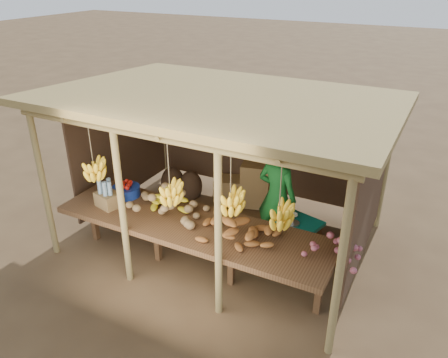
% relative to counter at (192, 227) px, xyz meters
% --- Properties ---
extents(ground, '(60.00, 60.00, 0.00)m').
position_rel_counter_xyz_m(ground, '(-0.00, 0.95, -0.74)').
color(ground, brown).
rests_on(ground, ground).
extents(stall_structure, '(4.70, 3.50, 2.43)m').
position_rel_counter_xyz_m(stall_structure, '(0.03, 0.79, 1.16)').
color(stall_structure, '#94804C').
rests_on(stall_structure, ground).
extents(counter, '(3.90, 1.05, 0.80)m').
position_rel_counter_xyz_m(counter, '(0.00, 0.00, 0.00)').
color(counter, brown).
rests_on(counter, ground).
extents(potato_heap, '(1.15, 0.72, 0.37)m').
position_rel_counter_xyz_m(potato_heap, '(-0.50, 0.07, 0.25)').
color(potato_heap, '#93764C').
rests_on(potato_heap, counter).
extents(sweet_potato_heap, '(1.21, 0.93, 0.36)m').
position_rel_counter_xyz_m(sweet_potato_heap, '(0.73, -0.02, 0.24)').
color(sweet_potato_heap, '#A4622A').
rests_on(sweet_potato_heap, counter).
extents(onion_heap, '(0.95, 0.73, 0.36)m').
position_rel_counter_xyz_m(onion_heap, '(1.90, 0.10, 0.24)').
color(onion_heap, '#B45766').
rests_on(onion_heap, counter).
extents(banana_pile, '(0.66, 0.46, 0.35)m').
position_rel_counter_xyz_m(banana_pile, '(-0.46, 0.15, 0.24)').
color(banana_pile, yellow).
rests_on(banana_pile, counter).
extents(tomato_basin, '(0.42, 0.42, 0.22)m').
position_rel_counter_xyz_m(tomato_basin, '(-1.29, 0.23, 0.15)').
color(tomato_basin, navy).
rests_on(tomato_basin, counter).
extents(bottle_box, '(0.39, 0.34, 0.42)m').
position_rel_counter_xyz_m(bottle_box, '(-1.31, -0.15, 0.22)').
color(bottle_box, olive).
rests_on(bottle_box, counter).
extents(vendor, '(0.70, 0.53, 1.73)m').
position_rel_counter_xyz_m(vendor, '(0.79, 1.11, 0.12)').
color(vendor, '#176925').
rests_on(vendor, ground).
extents(tarp_crate, '(0.75, 0.69, 0.76)m').
position_rel_counter_xyz_m(tarp_crate, '(1.16, 1.03, -0.43)').
color(tarp_crate, brown).
rests_on(tarp_crate, ground).
extents(carton_stack, '(1.15, 0.53, 0.80)m').
position_rel_counter_xyz_m(carton_stack, '(-0.16, 2.15, -0.38)').
color(carton_stack, olive).
rests_on(carton_stack, ground).
extents(burlap_sacks, '(0.84, 0.44, 0.60)m').
position_rel_counter_xyz_m(burlap_sacks, '(-1.41, 1.92, -0.48)').
color(burlap_sacks, '#4A3322').
rests_on(burlap_sacks, ground).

